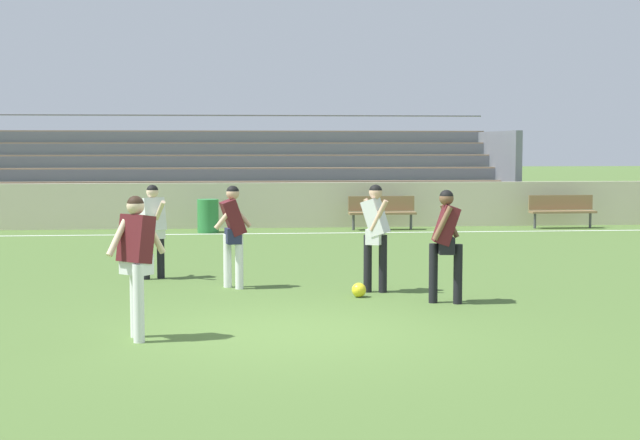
{
  "coord_description": "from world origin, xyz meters",
  "views": [
    {
      "loc": [
        -0.68,
        -11.3,
        2.32
      ],
      "look_at": [
        0.8,
        4.4,
        1.02
      ],
      "focal_mm": 52.2,
      "sensor_mm": 36.0,
      "label": 1
    }
  ],
  "objects_px": {
    "player_dark_on_ball": "(233,227)",
    "soccer_ball": "(359,290)",
    "player_white_deep_cover": "(153,223)",
    "player_dark_trailing_run": "(136,254)",
    "player_white_pressing_high": "(375,228)",
    "player_dark_overlapping": "(446,236)",
    "trash_bin": "(208,216)",
    "bleacher_stand": "(198,173)",
    "bench_near_bin": "(562,208)",
    "bench_near_wall_gap": "(382,209)"
  },
  "relations": [
    {
      "from": "bench_near_bin",
      "to": "player_dark_overlapping",
      "type": "relative_size",
      "value": 1.09
    },
    {
      "from": "player_white_pressing_high",
      "to": "player_dark_trailing_run",
      "type": "bearing_deg",
      "value": -136.14
    },
    {
      "from": "player_white_pressing_high",
      "to": "player_white_deep_cover",
      "type": "bearing_deg",
      "value": 153.34
    },
    {
      "from": "bench_near_wall_gap",
      "to": "player_dark_on_ball",
      "type": "relative_size",
      "value": 1.09
    },
    {
      "from": "trash_bin",
      "to": "bench_near_wall_gap",
      "type": "bearing_deg",
      "value": 4.53
    },
    {
      "from": "player_white_pressing_high",
      "to": "player_dark_overlapping",
      "type": "distance_m",
      "value": 1.39
    },
    {
      "from": "bench_near_bin",
      "to": "player_white_deep_cover",
      "type": "height_order",
      "value": "player_white_deep_cover"
    },
    {
      "from": "player_dark_on_ball",
      "to": "bleacher_stand",
      "type": "bearing_deg",
      "value": 94.35
    },
    {
      "from": "trash_bin",
      "to": "soccer_ball",
      "type": "xyz_separation_m",
      "value": [
        2.53,
        -10.5,
        -0.32
      ]
    },
    {
      "from": "player_dark_overlapping",
      "to": "soccer_ball",
      "type": "distance_m",
      "value": 1.61
    },
    {
      "from": "bench_near_bin",
      "to": "soccer_ball",
      "type": "bearing_deg",
      "value": -123.16
    },
    {
      "from": "trash_bin",
      "to": "player_dark_on_ball",
      "type": "relative_size",
      "value": 0.53
    },
    {
      "from": "bleacher_stand",
      "to": "player_white_deep_cover",
      "type": "bearing_deg",
      "value": -91.51
    },
    {
      "from": "bench_near_wall_gap",
      "to": "trash_bin",
      "type": "height_order",
      "value": "bench_near_wall_gap"
    },
    {
      "from": "bleacher_stand",
      "to": "player_dark_overlapping",
      "type": "relative_size",
      "value": 11.35
    },
    {
      "from": "player_white_pressing_high",
      "to": "player_white_deep_cover",
      "type": "height_order",
      "value": "player_white_pressing_high"
    },
    {
      "from": "bench_near_bin",
      "to": "soccer_ball",
      "type": "relative_size",
      "value": 8.18
    },
    {
      "from": "player_dark_overlapping",
      "to": "player_dark_on_ball",
      "type": "distance_m",
      "value": 3.51
    },
    {
      "from": "player_dark_trailing_run",
      "to": "player_dark_on_ball",
      "type": "bearing_deg",
      "value": 73.46
    },
    {
      "from": "player_white_pressing_high",
      "to": "player_dark_on_ball",
      "type": "relative_size",
      "value": 1.02
    },
    {
      "from": "bench_near_wall_gap",
      "to": "player_dark_overlapping",
      "type": "bearing_deg",
      "value": -94.63
    },
    {
      "from": "bench_near_bin",
      "to": "bench_near_wall_gap",
      "type": "xyz_separation_m",
      "value": [
        -4.99,
        0.0,
        0.0
      ]
    },
    {
      "from": "bleacher_stand",
      "to": "player_dark_trailing_run",
      "type": "height_order",
      "value": "bleacher_stand"
    },
    {
      "from": "soccer_ball",
      "to": "player_dark_overlapping",
      "type": "bearing_deg",
      "value": -28.97
    },
    {
      "from": "bleacher_stand",
      "to": "bench_near_bin",
      "type": "bearing_deg",
      "value": -20.8
    },
    {
      "from": "player_dark_on_ball",
      "to": "soccer_ball",
      "type": "relative_size",
      "value": 7.5
    },
    {
      "from": "player_white_pressing_high",
      "to": "player_dark_trailing_run",
      "type": "relative_size",
      "value": 0.99
    },
    {
      "from": "player_white_deep_cover",
      "to": "player_dark_trailing_run",
      "type": "xyz_separation_m",
      "value": [
        0.23,
        -5.01,
        0.07
      ]
    },
    {
      "from": "bench_near_bin",
      "to": "player_white_pressing_high",
      "type": "distance_m",
      "value": 12.46
    },
    {
      "from": "trash_bin",
      "to": "bench_near_bin",
      "type": "bearing_deg",
      "value": 2.18
    },
    {
      "from": "trash_bin",
      "to": "player_dark_on_ball",
      "type": "distance_m",
      "value": 9.48
    },
    {
      "from": "player_white_pressing_high",
      "to": "player_dark_on_ball",
      "type": "height_order",
      "value": "player_white_pressing_high"
    },
    {
      "from": "player_white_pressing_high",
      "to": "player_dark_overlapping",
      "type": "bearing_deg",
      "value": -51.61
    },
    {
      "from": "bleacher_stand",
      "to": "player_dark_overlapping",
      "type": "bearing_deg",
      "value": -75.02
    },
    {
      "from": "bench_near_bin",
      "to": "player_dark_on_ball",
      "type": "xyz_separation_m",
      "value": [
        -8.99,
        -9.81,
        0.43
      ]
    },
    {
      "from": "player_dark_on_ball",
      "to": "player_white_deep_cover",
      "type": "bearing_deg",
      "value": 139.43
    },
    {
      "from": "player_dark_trailing_run",
      "to": "soccer_ball",
      "type": "distance_m",
      "value": 4.21
    },
    {
      "from": "player_white_pressing_high",
      "to": "player_dark_trailing_run",
      "type": "xyz_separation_m",
      "value": [
        -3.34,
        -3.21,
        0.02
      ]
    },
    {
      "from": "bench_near_bin",
      "to": "player_white_deep_cover",
      "type": "bearing_deg",
      "value": -140.15
    },
    {
      "from": "bleacher_stand",
      "to": "player_dark_on_ball",
      "type": "distance_m",
      "value": 13.67
    },
    {
      "from": "bleacher_stand",
      "to": "player_dark_on_ball",
      "type": "height_order",
      "value": "bleacher_stand"
    },
    {
      "from": "bleacher_stand",
      "to": "player_dark_overlapping",
      "type": "distance_m",
      "value": 15.88
    },
    {
      "from": "player_white_deep_cover",
      "to": "player_dark_trailing_run",
      "type": "height_order",
      "value": "player_dark_trailing_run"
    },
    {
      "from": "player_dark_trailing_run",
      "to": "player_dark_overlapping",
      "type": "bearing_deg",
      "value": 26.79
    },
    {
      "from": "bleacher_stand",
      "to": "player_dark_trailing_run",
      "type": "relative_size",
      "value": 10.98
    },
    {
      "from": "trash_bin",
      "to": "player_dark_trailing_run",
      "type": "bearing_deg",
      "value": -92.14
    },
    {
      "from": "player_dark_overlapping",
      "to": "bench_near_wall_gap",
      "type": "bearing_deg",
      "value": 85.37
    },
    {
      "from": "player_white_deep_cover",
      "to": "player_dark_overlapping",
      "type": "bearing_deg",
      "value": -33.02
    },
    {
      "from": "bleacher_stand",
      "to": "player_white_deep_cover",
      "type": "relative_size",
      "value": 11.61
    },
    {
      "from": "bleacher_stand",
      "to": "player_white_deep_cover",
      "type": "distance_m",
      "value": 12.46
    }
  ]
}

